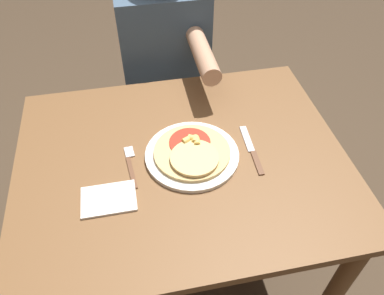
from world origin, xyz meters
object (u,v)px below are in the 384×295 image
dining_table (183,181)px  fork (131,164)px  knife (252,150)px  pizza (192,152)px  person_diner (166,58)px  plate (192,155)px

dining_table → fork: (-0.16, 0.00, 0.12)m
fork → knife: bearing=-2.6°
pizza → knife: 0.20m
dining_table → person_diner: person_diner is taller
plate → knife: 0.20m
fork → person_diner: bearing=72.1°
plate → dining_table: bearing=-179.7°
plate → person_diner: (0.01, 0.63, -0.03)m
fork → pizza: bearing=-2.6°
pizza → person_diner: bearing=89.4°
person_diner → plate: bearing=-90.6°
dining_table → pizza: bearing=-8.9°
knife → dining_table: bearing=176.5°
fork → person_diner: 0.66m
fork → person_diner: size_ratio=0.15×
dining_table → person_diner: size_ratio=0.87×
dining_table → plate: size_ratio=3.50×
plate → knife: bearing=-4.1°
dining_table → fork: fork is taller
dining_table → plate: (0.03, 0.00, 0.12)m
plate → pizza: (0.00, -0.01, 0.02)m
pizza → plate: bearing=94.0°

